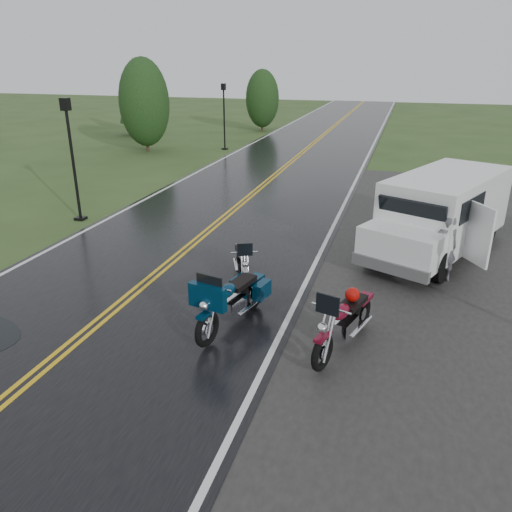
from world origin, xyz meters
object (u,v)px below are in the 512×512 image
(motorcycle_silver, at_px, (246,271))
(person_at_van, at_px, (444,250))
(lamp_post_near_left, at_px, (73,161))
(motorcycle_red, at_px, (323,338))
(van_white, at_px, (378,225))
(motorcycle_teal, at_px, (206,315))
(lamp_post_far_left, at_px, (224,117))

(motorcycle_silver, bearing_deg, person_at_van, 1.36)
(motorcycle_silver, xyz_separation_m, lamp_post_near_left, (-7.26, 3.93, 1.46))
(motorcycle_red, relative_size, lamp_post_near_left, 0.58)
(van_white, height_order, person_at_van, van_white)
(van_white, bearing_deg, lamp_post_near_left, -162.50)
(motorcycle_teal, relative_size, lamp_post_near_left, 0.59)
(van_white, distance_m, lamp_post_far_left, 19.02)
(motorcycle_silver, distance_m, van_white, 3.93)
(lamp_post_near_left, bearing_deg, motorcycle_silver, -28.44)
(motorcycle_teal, bearing_deg, van_white, 74.60)
(motorcycle_silver, relative_size, lamp_post_near_left, 0.48)
(van_white, bearing_deg, motorcycle_red, -71.19)
(van_white, bearing_deg, motorcycle_teal, -93.57)
(motorcycle_teal, distance_m, van_white, 5.90)
(van_white, xyz_separation_m, lamp_post_far_left, (-10.14, 16.08, 0.79))
(motorcycle_red, bearing_deg, lamp_post_near_left, 162.55)
(motorcycle_teal, height_order, person_at_van, person_at_van)
(motorcycle_silver, xyz_separation_m, lamp_post_far_left, (-7.35, 18.79, 1.35))
(person_at_van, bearing_deg, van_white, -39.17)
(motorcycle_teal, relative_size, lamp_post_far_left, 0.63)
(person_at_van, bearing_deg, motorcycle_teal, 27.27)
(motorcycle_silver, height_order, lamp_post_far_left, lamp_post_far_left)
(motorcycle_teal, bearing_deg, lamp_post_near_left, 151.26)
(person_at_van, bearing_deg, lamp_post_far_left, -73.37)
(motorcycle_teal, distance_m, lamp_post_far_left, 22.55)
(van_white, xyz_separation_m, lamp_post_near_left, (-10.05, 1.23, 0.90))
(motorcycle_silver, distance_m, lamp_post_near_left, 8.39)
(lamp_post_near_left, bearing_deg, person_at_van, -8.97)
(lamp_post_far_left, bearing_deg, motorcycle_silver, -68.64)
(motorcycle_red, height_order, motorcycle_silver, motorcycle_red)
(motorcycle_silver, bearing_deg, motorcycle_red, -73.17)
(motorcycle_teal, relative_size, van_white, 0.42)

